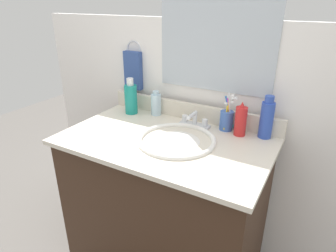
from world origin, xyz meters
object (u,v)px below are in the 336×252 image
object	(u,v)px
bottle_spray_red	(241,121)
bottle_gel_clear	(156,104)
hand_towel	(133,70)
faucet	(194,121)
bottle_shampoo_blue	(267,119)
bottle_mouthwash_teal	(131,98)
cup_blue_plastic	(227,119)

from	to	relation	value
bottle_spray_red	bottle_gel_clear	bearing A→B (deg)	176.33
hand_towel	faucet	world-z (taller)	hand_towel
bottle_gel_clear	bottle_shampoo_blue	bearing A→B (deg)	0.27
faucet	bottle_mouthwash_teal	world-z (taller)	bottle_mouthwash_teal
cup_blue_plastic	bottle_mouthwash_teal	bearing A→B (deg)	-175.38
bottle_shampoo_blue	bottle_spray_red	bearing A→B (deg)	-162.78
bottle_mouthwash_teal	faucet	bearing A→B (deg)	0.48
hand_towel	bottle_spray_red	bearing A→B (deg)	-7.40
bottle_gel_clear	bottle_shampoo_blue	world-z (taller)	bottle_shampoo_blue
bottle_gel_clear	bottle_shampoo_blue	xyz separation A→B (m)	(0.60, 0.00, 0.03)
bottle_mouthwash_teal	cup_blue_plastic	size ratio (longest dim) A/B	1.05
faucet	bottle_spray_red	size ratio (longest dim) A/B	0.95
hand_towel	bottle_mouthwash_teal	distance (m)	0.18
bottle_gel_clear	bottle_shampoo_blue	distance (m)	0.60
faucet	cup_blue_plastic	size ratio (longest dim) A/B	0.83
bottle_spray_red	hand_towel	bearing A→B (deg)	172.60
bottle_gel_clear	cup_blue_plastic	distance (m)	0.42
bottle_mouthwash_teal	bottle_spray_red	xyz separation A→B (m)	(0.63, 0.02, -0.01)
bottle_spray_red	cup_blue_plastic	size ratio (longest dim) A/B	0.87
bottle_gel_clear	bottle_spray_red	size ratio (longest dim) A/B	0.82
hand_towel	bottle_mouthwash_teal	xyz separation A→B (m)	(0.05, -0.11, -0.13)
bottle_shampoo_blue	cup_blue_plastic	distance (m)	0.19
bottle_mouthwash_teal	bottle_spray_red	bearing A→B (deg)	1.61
faucet	cup_blue_plastic	world-z (taller)	cup_blue_plastic
bottle_shampoo_blue	bottle_gel_clear	bearing A→B (deg)	-179.73
bottle_gel_clear	cup_blue_plastic	bearing A→B (deg)	-0.63
bottle_gel_clear	hand_towel	bearing A→B (deg)	163.30
bottle_gel_clear	cup_blue_plastic	world-z (taller)	cup_blue_plastic
bottle_shampoo_blue	hand_towel	bearing A→B (deg)	176.09
hand_towel	bottle_gel_clear	world-z (taller)	hand_towel
cup_blue_plastic	bottle_gel_clear	bearing A→B (deg)	179.37
bottle_mouthwash_teal	bottle_spray_red	size ratio (longest dim) A/B	1.21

